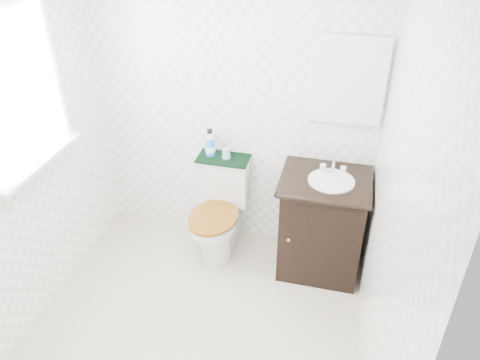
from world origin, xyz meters
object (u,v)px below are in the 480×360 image
at_px(toilet, 220,212).
at_px(cup, 226,153).
at_px(trash_bin, 215,245).
at_px(vanity, 322,223).
at_px(mouthwash_bottle, 210,143).

bearing_deg(toilet, cup, 79.35).
bearing_deg(trash_bin, cup, 85.44).
bearing_deg(cup, toilet, -100.65).
height_order(vanity, trash_bin, vanity).
height_order(vanity, cup, vanity).
height_order(toilet, cup, cup).
xyz_separation_m(toilet, mouthwash_bottle, (-0.11, 0.14, 0.54)).
bearing_deg(mouthwash_bottle, cup, -7.58).
distance_m(toilet, cup, 0.50).
bearing_deg(vanity, mouthwash_bottle, 167.32).
distance_m(vanity, mouthwash_bottle, 1.05).
bearing_deg(mouthwash_bottle, vanity, -12.68).
xyz_separation_m(mouthwash_bottle, cup, (0.13, -0.02, -0.06)).
relative_size(vanity, cup, 10.86).
xyz_separation_m(toilet, cup, (0.02, 0.12, 0.49)).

